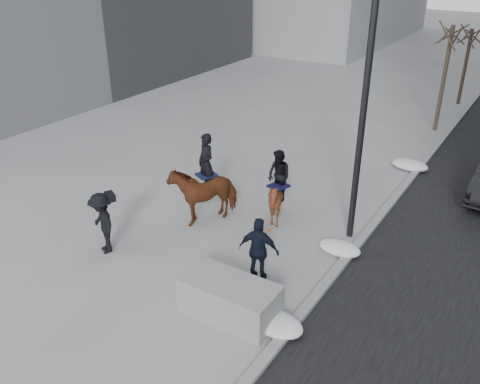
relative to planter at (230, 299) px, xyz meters
The scene contains 11 objects.
ground 2.38m from the planter, 132.84° to the left, with size 120.00×120.00×0.00m, color gray.
curb 11.80m from the planter, 83.13° to the left, with size 0.25×90.00×0.12m, color gray.
planter is the anchor object (origin of this frame).
tree_near 15.74m from the planter, 87.02° to the left, with size 1.20×1.20×5.09m, color #3C2D23, non-canonical shape.
tree_far 20.57m from the planter, 87.73° to the left, with size 1.20×1.20×4.22m, color #372820, non-canonical shape.
mounted_left 4.73m from the planter, 133.08° to the left, with size 1.72×2.27×2.67m.
mounted_right 4.49m from the planter, 105.50° to the left, with size 1.56×1.66×2.29m.
feeder 1.57m from the planter, 95.06° to the left, with size 1.10×0.96×1.75m.
camera_crew 4.41m from the planter, behind, with size 1.31×1.10×1.75m.
lamppost 6.85m from the planter, 78.61° to the left, with size 0.25×2.67×9.09m.
snow_piles 5.11m from the planter, 77.42° to the left, with size 1.34×11.23×0.34m.
Camera 1 is at (6.75, -9.34, 7.72)m, focal length 38.00 mm.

